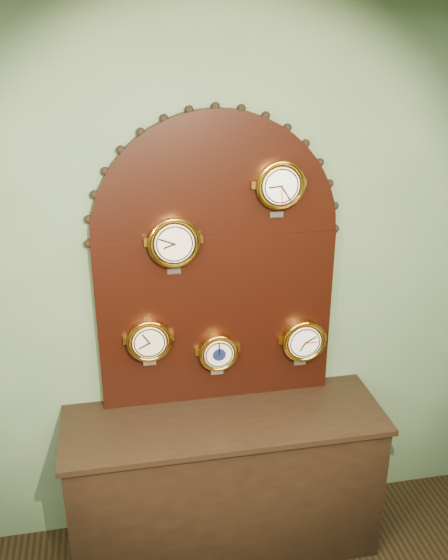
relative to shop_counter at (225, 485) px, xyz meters
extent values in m
plane|color=#506947|center=(0.00, 0.27, 1.00)|extent=(4.00, 0.00, 4.00)
cube|color=black|center=(0.00, 0.00, 0.00)|extent=(1.60, 0.50, 0.80)
cube|color=black|center=(0.00, 0.22, 0.88)|extent=(1.20, 0.06, 0.90)
cylinder|color=black|center=(0.00, 0.22, 1.33)|extent=(1.20, 0.06, 1.20)
cylinder|color=orange|center=(-0.21, 0.16, 1.34)|extent=(0.23, 0.08, 0.23)
torus|color=orange|center=(-0.21, 0.13, 1.34)|extent=(0.25, 0.02, 0.25)
cylinder|color=beige|center=(-0.21, 0.12, 1.34)|extent=(0.18, 0.01, 0.18)
cube|color=silver|center=(-0.21, 0.19, 1.18)|extent=(0.07, 0.01, 0.03)
cylinder|color=orange|center=(0.29, 0.16, 1.58)|extent=(0.22, 0.08, 0.22)
torus|color=orange|center=(0.29, 0.13, 1.58)|extent=(0.24, 0.02, 0.24)
cylinder|color=white|center=(0.29, 0.12, 1.58)|extent=(0.18, 0.01, 0.18)
cube|color=silver|center=(0.29, 0.19, 1.43)|extent=(0.07, 0.01, 0.03)
cylinder|color=orange|center=(-0.35, 0.16, 0.83)|extent=(0.21, 0.08, 0.21)
torus|color=orange|center=(-0.35, 0.13, 0.83)|extent=(0.22, 0.02, 0.22)
cylinder|color=beige|center=(-0.35, 0.12, 0.83)|extent=(0.17, 0.01, 0.17)
cube|color=silver|center=(-0.35, 0.19, 0.68)|extent=(0.06, 0.01, 0.03)
cylinder|color=orange|center=(-0.01, 0.16, 0.73)|extent=(0.19, 0.08, 0.19)
torus|color=orange|center=(-0.01, 0.13, 0.73)|extent=(0.20, 0.02, 0.20)
cylinder|color=beige|center=(-0.01, 0.12, 0.73)|extent=(0.15, 0.01, 0.15)
cube|color=silver|center=(-0.01, 0.19, 0.59)|extent=(0.07, 0.01, 0.03)
cylinder|color=#0D143B|center=(-0.01, 0.12, 0.73)|extent=(0.07, 0.00, 0.07)
cylinder|color=orange|center=(0.45, 0.16, 0.75)|extent=(0.22, 0.08, 0.22)
torus|color=orange|center=(0.45, 0.13, 0.75)|extent=(0.23, 0.02, 0.23)
cylinder|color=white|center=(0.45, 0.12, 0.75)|extent=(0.17, 0.01, 0.17)
cube|color=silver|center=(0.45, 0.19, 0.60)|extent=(0.06, 0.01, 0.03)
camera|label=1|loc=(-0.49, -2.54, 2.27)|focal=39.18mm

